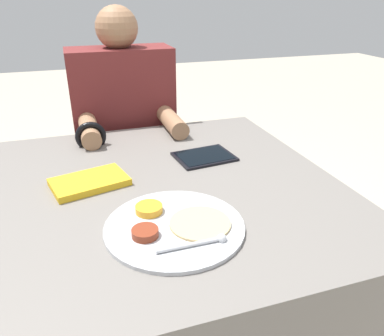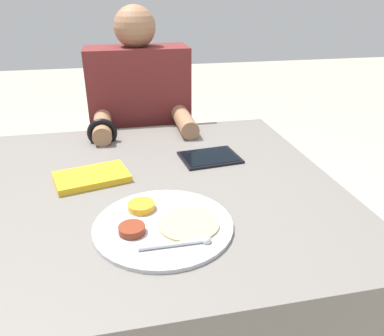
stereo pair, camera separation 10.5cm
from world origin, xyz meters
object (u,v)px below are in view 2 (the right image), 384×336
Objects in this scene: person_diner at (143,152)px; thali_tray at (165,224)px; tablet_device at (211,157)px; red_notebook at (93,177)px.

thali_tray is at bearing -91.09° from person_diner.
person_diner reaches higher than thali_tray.
thali_tray is 0.28× the size of person_diner.
person_diner reaches higher than tablet_device.
thali_tray is at bearing -119.41° from tablet_device.
thali_tray reaches higher than tablet_device.
red_notebook is 0.39m from tablet_device.
thali_tray is 0.90m from person_diner.
red_notebook is (-0.17, 0.29, 0.00)m from thali_tray.
tablet_device is at bearing 60.59° from thali_tray.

